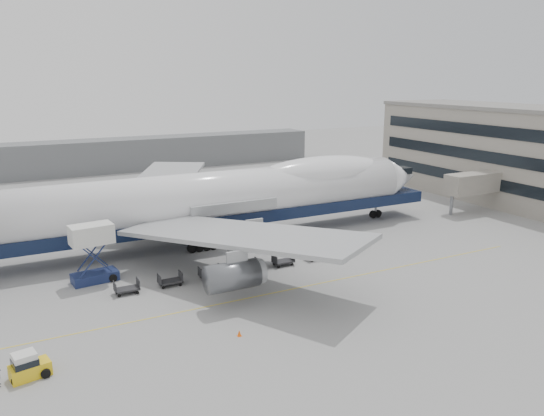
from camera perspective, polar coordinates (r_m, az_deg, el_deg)
ground at (r=57.06m, az=-1.47°, el=-6.79°), size 260.00×260.00×0.00m
apron_line at (r=52.10m, az=1.45°, el=-8.86°), size 60.00×0.15×0.01m
hangar at (r=119.95m, az=-20.82°, el=5.05°), size 110.00×8.00×7.00m
airliner at (r=66.23m, az=-5.53°, el=1.18°), size 67.00×55.30×19.98m
catering_truck at (r=56.06m, az=-18.74°, el=-4.23°), size 4.65×3.45×5.98m
baggage_tug at (r=41.56m, az=-24.76°, el=-15.22°), size 2.81×1.88×1.89m
traffic_cone at (r=43.65m, az=-3.54°, el=-13.29°), size 0.35×0.35×0.51m
dolly_0 at (r=53.07m, az=-15.35°, el=-8.33°), size 2.30×1.35×1.30m
dolly_1 at (r=53.98m, az=-10.90°, el=-7.68°), size 2.30×1.35×1.30m
dolly_2 at (r=55.21m, az=-6.64°, el=-7.02°), size 2.30×1.35×1.30m
dolly_3 at (r=56.73m, az=-2.59°, el=-6.35°), size 2.30×1.35×1.30m
dolly_4 at (r=58.53m, az=1.21°, el=-5.69°), size 2.30×1.35×1.30m
dolly_5 at (r=60.57m, az=4.77°, el=-5.05°), size 2.30×1.35×1.30m
dolly_6 at (r=62.83m, az=8.07°, el=-4.43°), size 2.30×1.35×1.30m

